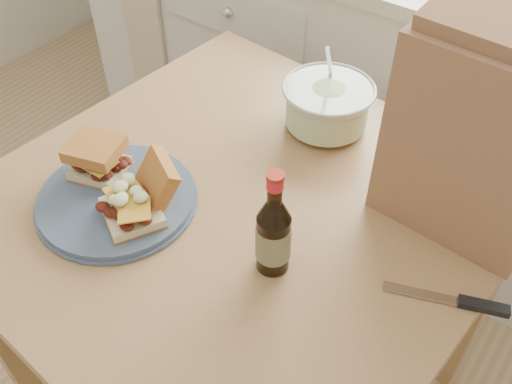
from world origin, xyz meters
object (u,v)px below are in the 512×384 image
Objects in this scene: plate at (117,199)px; dining_table at (241,239)px; paper_bag at (481,137)px; coleslaw_bowl at (327,107)px; beer_bottle at (273,234)px.

dining_table is at bearing 37.68° from plate.
paper_bag is (0.54, 0.37, 0.18)m from plate.
coleslaw_bowl is 0.42m from beer_bottle.
paper_bag is (0.35, 0.23, 0.30)m from dining_table.
plate is 0.50m from coleslaw_bowl.
paper_bag is at bearing 34.39° from plate.
paper_bag reaches higher than beer_bottle.
dining_table is 3.31× the size of plate.
dining_table is 0.35m from coleslaw_bowl.
paper_bag reaches higher than coleslaw_bowl.
beer_bottle is at bearing -27.88° from dining_table.
coleslaw_bowl is at bearing 118.99° from beer_bottle.
coleslaw_bowl is at bearing 170.27° from paper_bag.
paper_bag is at bearing 66.80° from beer_bottle.
paper_bag is (0.21, 0.32, 0.11)m from beer_bottle.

